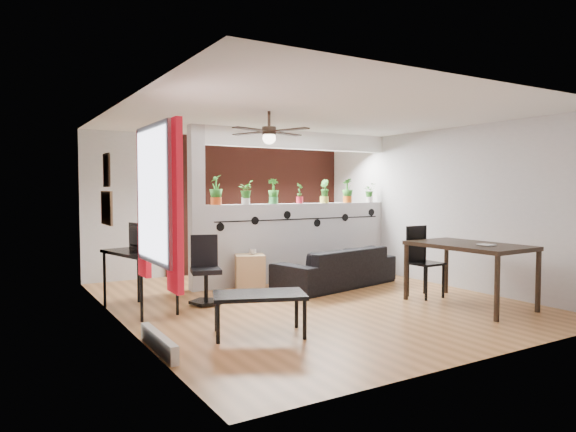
% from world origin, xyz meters
% --- Properties ---
extents(room_shell, '(6.30, 7.10, 2.90)m').
position_xyz_m(room_shell, '(0.00, 0.00, 1.30)').
color(room_shell, '#9C6433').
rests_on(room_shell, ground).
extents(partition_wall, '(3.60, 0.18, 1.35)m').
position_xyz_m(partition_wall, '(0.80, 1.50, 0.68)').
color(partition_wall, '#BCBCC1').
rests_on(partition_wall, ground).
extents(ceiling_header, '(3.60, 0.18, 0.30)m').
position_xyz_m(ceiling_header, '(0.80, 1.50, 2.45)').
color(ceiling_header, white).
rests_on(ceiling_header, room_shell).
extents(pier_column, '(0.22, 0.20, 2.60)m').
position_xyz_m(pier_column, '(-1.11, 1.50, 1.30)').
color(pier_column, '#BCBCC1').
rests_on(pier_column, ground).
extents(brick_panel, '(3.90, 0.05, 2.60)m').
position_xyz_m(brick_panel, '(0.80, 2.97, 1.30)').
color(brick_panel, '#A94331').
rests_on(brick_panel, ground).
extents(vine_decal, '(3.31, 0.01, 0.30)m').
position_xyz_m(vine_decal, '(0.80, 1.40, 1.08)').
color(vine_decal, black).
rests_on(vine_decal, partition_wall).
extents(window_assembly, '(0.09, 1.30, 1.55)m').
position_xyz_m(window_assembly, '(-2.56, -1.20, 1.51)').
color(window_assembly, white).
rests_on(window_assembly, room_shell).
extents(baseboard_heater, '(0.08, 1.00, 0.18)m').
position_xyz_m(baseboard_heater, '(-2.54, -1.20, 0.09)').
color(baseboard_heater, silver).
rests_on(baseboard_heater, ground).
extents(corkboard, '(0.03, 0.60, 0.45)m').
position_xyz_m(corkboard, '(-2.58, 0.95, 1.35)').
color(corkboard, olive).
rests_on(corkboard, room_shell).
extents(framed_art, '(0.03, 0.34, 0.44)m').
position_xyz_m(framed_art, '(-2.58, 0.90, 1.85)').
color(framed_art, '#8C7259').
rests_on(framed_art, room_shell).
extents(ceiling_fan, '(1.19, 1.19, 0.43)m').
position_xyz_m(ceiling_fan, '(-0.80, -0.30, 2.31)').
color(ceiling_fan, black).
rests_on(ceiling_fan, room_shell).
extents(potted_plant_0, '(0.29, 0.31, 0.48)m').
position_xyz_m(potted_plant_0, '(-0.78, 1.50, 1.60)').
color(potted_plant_0, '#DA5119').
rests_on(potted_plant_0, partition_wall).
extents(potted_plant_1, '(0.25, 0.25, 0.40)m').
position_xyz_m(potted_plant_1, '(-0.25, 1.50, 1.56)').
color(potted_plant_1, silver).
rests_on(potted_plant_1, partition_wall).
extents(potted_plant_2, '(0.28, 0.27, 0.43)m').
position_xyz_m(potted_plant_2, '(0.27, 1.50, 1.58)').
color(potted_plant_2, '#338C42').
rests_on(potted_plant_2, partition_wall).
extents(potted_plant_3, '(0.15, 0.18, 0.36)m').
position_xyz_m(potted_plant_3, '(0.80, 1.50, 1.54)').
color(potted_plant_3, red).
rests_on(potted_plant_3, partition_wall).
extents(potted_plant_4, '(0.20, 0.24, 0.43)m').
position_xyz_m(potted_plant_4, '(1.33, 1.50, 1.58)').
color(potted_plant_4, '#D1CA49').
rests_on(potted_plant_4, partition_wall).
extents(potted_plant_5, '(0.27, 0.23, 0.45)m').
position_xyz_m(potted_plant_5, '(1.85, 1.50, 1.59)').
color(potted_plant_5, '#D46119').
rests_on(potted_plant_5, partition_wall).
extents(potted_plant_6, '(0.18, 0.15, 0.36)m').
position_xyz_m(potted_plant_6, '(2.38, 1.50, 1.54)').
color(potted_plant_6, silver).
rests_on(potted_plant_6, partition_wall).
extents(sofa, '(2.20, 1.24, 0.61)m').
position_xyz_m(sofa, '(0.98, 0.68, 0.30)').
color(sofa, black).
rests_on(sofa, ground).
extents(cube_shelf, '(0.57, 0.54, 0.56)m').
position_xyz_m(cube_shelf, '(-0.35, 1.16, 0.28)').
color(cube_shelf, tan).
rests_on(cube_shelf, ground).
extents(cup, '(0.15, 0.15, 0.09)m').
position_xyz_m(cup, '(-0.30, 1.16, 0.60)').
color(cup, gray).
rests_on(cup, cube_shelf).
extents(computer_desk, '(0.81, 1.20, 0.79)m').
position_xyz_m(computer_desk, '(-2.25, 0.58, 0.72)').
color(computer_desk, black).
rests_on(computer_desk, ground).
extents(monitor, '(0.34, 0.13, 0.19)m').
position_xyz_m(monitor, '(-2.25, 0.73, 0.89)').
color(monitor, black).
rests_on(monitor, computer_desk).
extents(office_chair, '(0.49, 0.49, 0.94)m').
position_xyz_m(office_chair, '(-1.34, 0.56, 0.41)').
color(office_chair, black).
rests_on(office_chair, ground).
extents(dining_table, '(1.01, 1.60, 0.86)m').
position_xyz_m(dining_table, '(1.72, -1.40, 0.76)').
color(dining_table, black).
rests_on(dining_table, ground).
extents(book, '(0.15, 0.21, 0.02)m').
position_xyz_m(book, '(1.62, -1.70, 0.87)').
color(book, gray).
rests_on(book, dining_table).
extents(folding_chair, '(0.44, 0.44, 1.05)m').
position_xyz_m(folding_chair, '(1.61, -0.61, 0.62)').
color(folding_chair, black).
rests_on(folding_chair, ground).
extents(coffee_table, '(1.13, 0.88, 0.47)m').
position_xyz_m(coffee_table, '(-1.42, -1.20, 0.42)').
color(coffee_table, black).
rests_on(coffee_table, ground).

